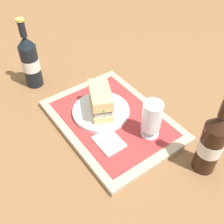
# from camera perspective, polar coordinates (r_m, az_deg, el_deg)

# --- Properties ---
(ground_plane) EXTENTS (3.00, 3.00, 0.00)m
(ground_plane) POSITION_cam_1_polar(r_m,az_deg,el_deg) (0.91, 0.00, -2.28)
(ground_plane) COLOR brown
(tray) EXTENTS (0.44, 0.32, 0.02)m
(tray) POSITION_cam_1_polar(r_m,az_deg,el_deg) (0.90, 0.00, -1.84)
(tray) COLOR tan
(tray) RESTS_ON ground_plane
(placemat) EXTENTS (0.38, 0.27, 0.00)m
(placemat) POSITION_cam_1_polar(r_m,az_deg,el_deg) (0.89, 0.00, -1.36)
(placemat) COLOR #9E2D2D
(placemat) RESTS_ON tray
(plate) EXTENTS (0.19, 0.19, 0.01)m
(plate) POSITION_cam_1_polar(r_m,az_deg,el_deg) (0.91, -2.33, 0.15)
(plate) COLOR white
(plate) RESTS_ON placemat
(sandwich) EXTENTS (0.14, 0.11, 0.08)m
(sandwich) POSITION_cam_1_polar(r_m,az_deg,el_deg) (0.87, -2.39, 2.38)
(sandwich) COLOR tan
(sandwich) RESTS_ON plate
(beer_glass) EXTENTS (0.06, 0.06, 0.12)m
(beer_glass) POSITION_cam_1_polar(r_m,az_deg,el_deg) (0.80, 8.38, -1.18)
(beer_glass) COLOR silver
(beer_glass) RESTS_ON placemat
(napkin_folded) EXTENTS (0.09, 0.07, 0.01)m
(napkin_folded) POSITION_cam_1_polar(r_m,az_deg,el_deg) (0.82, -0.63, -6.30)
(napkin_folded) COLOR white
(napkin_folded) RESTS_ON placemat
(beer_bottle) EXTENTS (0.07, 0.07, 0.27)m
(beer_bottle) POSITION_cam_1_polar(r_m,az_deg,el_deg) (0.76, 20.28, -6.15)
(beer_bottle) COLOR black
(beer_bottle) RESTS_ON ground_plane
(second_bottle) EXTENTS (0.07, 0.07, 0.27)m
(second_bottle) POSITION_cam_1_polar(r_m,az_deg,el_deg) (1.05, -16.90, 10.25)
(second_bottle) COLOR black
(second_bottle) RESTS_ON ground_plane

